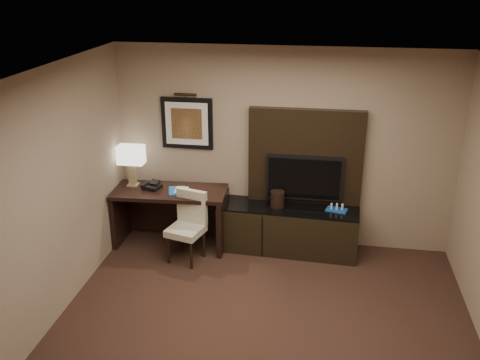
% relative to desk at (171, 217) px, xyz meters
% --- Properties ---
extents(floor, '(4.50, 5.00, 0.01)m').
position_rel_desk_xyz_m(floor, '(1.48, -2.12, -0.41)').
color(floor, black).
rests_on(floor, ground).
extents(ceiling, '(4.50, 5.00, 0.01)m').
position_rel_desk_xyz_m(ceiling, '(1.48, -2.12, 2.29)').
color(ceiling, silver).
rests_on(ceiling, wall_back).
extents(wall_back, '(4.50, 0.01, 2.70)m').
position_rel_desk_xyz_m(wall_back, '(1.48, 0.38, 0.94)').
color(wall_back, gray).
rests_on(wall_back, floor).
extents(wall_left, '(0.01, 5.00, 2.70)m').
position_rel_desk_xyz_m(wall_left, '(-0.77, -2.12, 0.94)').
color(wall_left, gray).
rests_on(wall_left, floor).
extents(desk, '(1.55, 0.73, 0.81)m').
position_rel_desk_xyz_m(desk, '(0.00, 0.00, 0.00)').
color(desk, black).
rests_on(desk, floor).
extents(credenza, '(1.88, 0.60, 0.64)m').
position_rel_desk_xyz_m(credenza, '(1.59, 0.08, -0.09)').
color(credenza, black).
rests_on(credenza, floor).
extents(tv_wall_panel, '(1.50, 0.12, 1.30)m').
position_rel_desk_xyz_m(tv_wall_panel, '(1.78, 0.32, 0.86)').
color(tv_wall_panel, black).
rests_on(tv_wall_panel, wall_back).
extents(tv, '(1.00, 0.08, 0.60)m').
position_rel_desk_xyz_m(tv, '(1.78, 0.22, 0.61)').
color(tv, black).
rests_on(tv, tv_wall_panel).
extents(artwork, '(0.70, 0.04, 0.70)m').
position_rel_desk_xyz_m(artwork, '(0.18, 0.36, 1.24)').
color(artwork, black).
rests_on(artwork, wall_back).
extents(picture_light, '(0.04, 0.04, 0.30)m').
position_rel_desk_xyz_m(picture_light, '(0.18, 0.32, 1.64)').
color(picture_light, '#3E2814').
rests_on(picture_light, wall_back).
extents(desk_chair, '(0.53, 0.58, 0.88)m').
position_rel_desk_xyz_m(desk_chair, '(0.31, -0.40, 0.03)').
color(desk_chair, beige).
rests_on(desk_chair, floor).
extents(table_lamp, '(0.36, 0.24, 0.55)m').
position_rel_desk_xyz_m(table_lamp, '(-0.54, 0.09, 0.68)').
color(table_lamp, '#9A8960').
rests_on(table_lamp, desk).
extents(desk_phone, '(0.26, 0.25, 0.11)m').
position_rel_desk_xyz_m(desk_phone, '(-0.25, 0.02, 0.46)').
color(desk_phone, black).
rests_on(desk_phone, desk).
extents(blue_folder, '(0.29, 0.34, 0.02)m').
position_rel_desk_xyz_m(blue_folder, '(0.11, -0.02, 0.42)').
color(blue_folder, '#1A57AA').
rests_on(blue_folder, desk).
extents(book, '(0.17, 0.03, 0.23)m').
position_rel_desk_xyz_m(book, '(0.08, -0.01, 0.52)').
color(book, tan).
rests_on(book, desk).
extents(ice_bucket, '(0.20, 0.20, 0.21)m').
position_rel_desk_xyz_m(ice_bucket, '(1.45, 0.09, 0.34)').
color(ice_bucket, black).
rests_on(ice_bucket, credenza).
extents(minibar_tray, '(0.30, 0.22, 0.10)m').
position_rel_desk_xyz_m(minibar_tray, '(2.23, 0.08, 0.28)').
color(minibar_tray, '#164894').
rests_on(minibar_tray, credenza).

